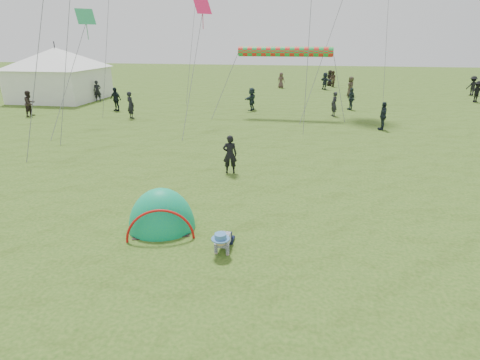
% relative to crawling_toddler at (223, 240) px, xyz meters
% --- Properties ---
extents(ground, '(140.00, 140.00, 0.00)m').
position_rel_crawling_toddler_xyz_m(ground, '(-0.14, -0.34, -0.32)').
color(ground, '#264C14').
extents(crawling_toddler, '(0.61, 0.85, 0.63)m').
position_rel_crawling_toddler_xyz_m(crawling_toddler, '(0.00, 0.00, 0.00)').
color(crawling_toddler, black).
rests_on(crawling_toddler, ground).
extents(popup_tent, '(2.24, 2.02, 2.42)m').
position_rel_crawling_toddler_xyz_m(popup_tent, '(-1.97, 0.90, -0.32)').
color(popup_tent, '#008F84').
rests_on(popup_tent, ground).
extents(standing_adult, '(0.63, 0.48, 1.55)m').
position_rel_crawling_toddler_xyz_m(standing_adult, '(-0.98, 5.82, 0.46)').
color(standing_adult, black).
rests_on(standing_adult, ground).
extents(event_marquee, '(6.83, 6.83, 4.65)m').
position_rel_crawling_toddler_xyz_m(event_marquee, '(-19.20, 22.02, 2.01)').
color(event_marquee, white).
rests_on(event_marquee, ground).
extents(crowd_person_0, '(0.71, 0.56, 1.72)m').
position_rel_crawling_toddler_xyz_m(crowd_person_0, '(-15.68, 21.77, 0.54)').
color(crowd_person_0, black).
rests_on(crowd_person_0, ground).
extents(crowd_person_2, '(0.73, 1.03, 1.62)m').
position_rel_crawling_toddler_xyz_m(crowd_person_2, '(5.18, 21.29, 0.49)').
color(crowd_person_2, '#243136').
rests_on(crowd_person_2, ground).
extents(crowd_person_3, '(1.30, 1.02, 1.77)m').
position_rel_crawling_toddler_xyz_m(crowd_person_3, '(17.18, 30.98, 0.57)').
color(crowd_person_3, black).
rests_on(crowd_person_3, ground).
extents(crowd_person_4, '(0.90, 0.71, 1.62)m').
position_rel_crawling_toddler_xyz_m(crowd_person_4, '(-0.90, 33.55, 0.49)').
color(crowd_person_4, '#463430').
rests_on(crowd_person_4, ground).
extents(crowd_person_5, '(1.37, 1.62, 1.75)m').
position_rel_crawling_toddler_xyz_m(crowd_person_5, '(3.71, 32.90, 0.56)').
color(crowd_person_5, '#222B35').
rests_on(crowd_person_5, ground).
extents(crowd_person_6, '(0.77, 0.72, 1.76)m').
position_rel_crawling_toddler_xyz_m(crowd_person_6, '(-9.68, 15.45, 0.56)').
color(crowd_person_6, black).
rests_on(crowd_person_6, ground).
extents(crowd_person_7, '(0.83, 0.97, 1.73)m').
position_rel_crawling_toddler_xyz_m(crowd_person_7, '(4.62, 35.39, 0.55)').
color(crowd_person_7, '#433227').
rests_on(crowd_person_7, ground).
extents(crowd_person_8, '(1.09, 0.72, 1.72)m').
position_rel_crawling_toddler_xyz_m(crowd_person_8, '(-11.99, 17.83, 0.54)').
color(crowd_person_8, black).
rests_on(crowd_person_8, ground).
extents(crowd_person_9, '(1.29, 1.03, 1.75)m').
position_rel_crawling_toddler_xyz_m(crowd_person_9, '(15.97, 26.65, 0.56)').
color(crowd_person_9, black).
rests_on(crowd_person_9, ground).
extents(crowd_person_10, '(0.98, 0.97, 1.71)m').
position_rel_crawling_toddler_xyz_m(crowd_person_10, '(4.39, 36.63, 0.54)').
color(crowd_person_10, black).
rests_on(crowd_person_10, ground).
extents(crowd_person_11, '(0.90, 1.62, 1.66)m').
position_rel_crawling_toddler_xyz_m(crowd_person_11, '(-2.12, 19.74, 0.51)').
color(crowd_person_11, '#202F35').
rests_on(crowd_person_11, ground).
extents(crowd_person_12, '(0.57, 0.70, 1.65)m').
position_rel_crawling_toddler_xyz_m(crowd_person_12, '(3.78, 18.49, 0.51)').
color(crowd_person_12, black).
rests_on(crowd_person_12, ground).
extents(crowd_person_13, '(0.70, 0.87, 1.72)m').
position_rel_crawling_toddler_xyz_m(crowd_person_13, '(-16.86, 14.98, 0.54)').
color(crowd_person_13, '#2A211F').
rests_on(crowd_person_13, ground).
extents(crowd_person_14, '(0.44, 0.98, 1.64)m').
position_rel_crawling_toddler_xyz_m(crowd_person_14, '(6.35, 14.77, 0.50)').
color(crowd_person_14, '#1D272E').
rests_on(crowd_person_14, ground).
extents(crowd_person_16, '(0.67, 0.94, 1.78)m').
position_rel_crawling_toddler_xyz_m(crowd_person_16, '(5.86, 28.42, 0.57)').
color(crowd_person_16, '#383026').
rests_on(crowd_person_16, ground).
extents(rainbow_tube_kite, '(6.18, 0.64, 0.64)m').
position_rel_crawling_toddler_xyz_m(rainbow_tube_kite, '(0.31, 17.98, 3.93)').
color(rainbow_tube_kite, red).
extents(diamond_kite_0, '(1.06, 1.06, 0.87)m').
position_rel_crawling_toddler_xyz_m(diamond_kite_0, '(-4.47, 15.34, 6.51)').
color(diamond_kite_0, '#EC1A51').
extents(diamond_kite_9, '(1.09, 1.09, 0.89)m').
position_rel_crawling_toddler_xyz_m(diamond_kite_9, '(-11.32, 14.12, 5.95)').
color(diamond_kite_9, '#239853').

